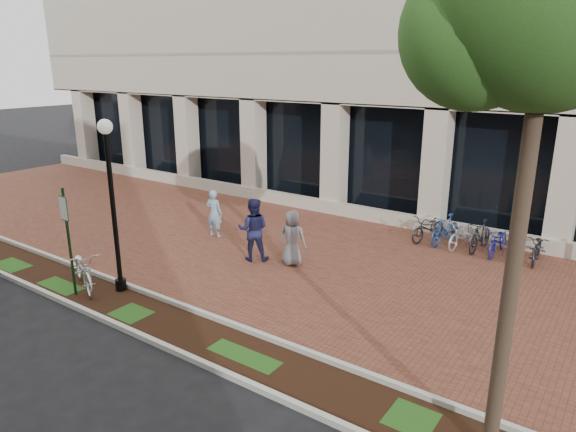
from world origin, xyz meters
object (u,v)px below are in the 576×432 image
Objects in this scene: parking_sign at (67,230)px; lamppost at (112,198)px; locked_bicycle at (84,269)px; street_tree at (554,3)px; pedestrian_left at (214,213)px; pedestrian_mid at (253,230)px; bike_rack_cluster at (480,237)px; pedestrian_right at (292,238)px.

lamppost reaches higher than parking_sign.
parking_sign is 1.38× the size of locked_bicycle.
street_tree is 4.95× the size of pedestrian_left.
pedestrian_mid is at bearing 68.20° from lamppost.
street_tree is at bearing -2.71° from lamppost.
bike_rack_cluster is at bearing 106.72° from street_tree.
parking_sign is at bearing -120.09° from bike_rack_cluster.
street_tree is 10.39m from pedestrian_mid.
lamppost is 2.18m from locked_bicycle.
pedestrian_left is at bearing 101.97° from lamppost.
lamppost reaches higher than bike_rack_cluster.
parking_sign is 11.05m from street_tree.
parking_sign is at bearing -133.47° from locked_bicycle.
pedestrian_left is (-0.97, 4.57, -1.67)m from lamppost.
pedestrian_left is at bearing -52.74° from pedestrian_mid.
pedestrian_mid is (2.43, -0.93, 0.14)m from pedestrian_left.
locked_bicycle is at bearing 116.26° from parking_sign.
pedestrian_right is at bearing 146.73° from street_tree.
street_tree is at bearing -64.26° from bike_rack_cluster.
lamppost is 10.12m from street_tree.
pedestrian_left is 2.60m from pedestrian_mid.
parking_sign is at bearing -177.59° from street_tree.
pedestrian_right is (3.50, 4.43, 0.29)m from locked_bicycle.
locked_bicycle is 1.25× the size of pedestrian_left.
pedestrian_left is 0.98× the size of pedestrian_right.
locked_bicycle is at bearing 81.61° from pedestrian_left.
pedestrian_mid is (-7.90, 4.09, -5.36)m from street_tree.
pedestrian_mid is at bearing -129.71° from bike_rack_cluster.
street_tree reaches higher than parking_sign.
street_tree is 4.23× the size of pedestrian_mid.
parking_sign is 11.86m from bike_rack_cluster.
street_tree is 12.73m from pedestrian_left.
lamppost is 4.96m from pedestrian_left.
street_tree is 10.82m from bike_rack_cluster.
locked_bicycle is at bearing -152.45° from lamppost.
pedestrian_mid is 0.46× the size of bike_rack_cluster.
pedestrian_left is (-0.27, 5.44, -0.94)m from parking_sign.
lamppost is 2.67× the size of pedestrian_right.
lamppost is 1.06× the size of bike_rack_cluster.
bike_rack_cluster is (7.44, 9.15, -1.29)m from parking_sign.
bike_rack_cluster is at bearing -163.84° from pedestrian_left.
pedestrian_mid reaches higher than pedestrian_left.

